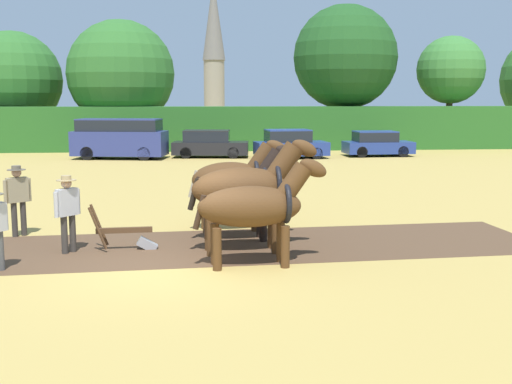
% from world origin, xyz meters
% --- Properties ---
extents(ground_plane, '(240.00, 240.00, 0.00)m').
position_xyz_m(ground_plane, '(0.00, 0.00, 0.00)').
color(ground_plane, tan).
extents(plowed_furrow_strip, '(20.21, 4.86, 0.01)m').
position_xyz_m(plowed_furrow_strip, '(-1.41, 1.64, 0.00)').
color(plowed_furrow_strip, brown).
rests_on(plowed_furrow_strip, ground).
extents(hedgerow, '(71.50, 1.98, 2.78)m').
position_xyz_m(hedgerow, '(0.00, 28.58, 1.39)').
color(hedgerow, '#286023').
rests_on(hedgerow, ground).
extents(tree_left, '(6.65, 6.65, 7.85)m').
position_xyz_m(tree_left, '(-11.84, 33.19, 4.52)').
color(tree_left, '#4C3823').
rests_on(tree_left, ground).
extents(tree_center_left, '(7.09, 7.09, 8.46)m').
position_xyz_m(tree_center_left, '(-4.31, 31.27, 4.90)').
color(tree_center_left, brown).
rests_on(tree_center_left, ground).
extents(tree_center, '(7.01, 7.01, 9.55)m').
position_xyz_m(tree_center, '(10.71, 30.75, 6.03)').
color(tree_center, '#423323').
rests_on(tree_center, ground).
extents(tree_center_right, '(4.62, 4.62, 7.54)m').
position_xyz_m(tree_center_right, '(18.11, 30.71, 5.20)').
color(tree_center_right, brown).
rests_on(tree_center_right, ground).
extents(church_spire, '(2.54, 2.54, 16.51)m').
position_xyz_m(church_spire, '(2.70, 60.63, 8.64)').
color(church_spire, gray).
rests_on(church_spire, ground).
extents(draft_horse_lead_left, '(2.80, 1.01, 2.25)m').
position_xyz_m(draft_horse_lead_left, '(1.82, 0.04, 1.23)').
color(draft_horse_lead_left, '#513319').
rests_on(draft_horse_lead_left, ground).
extents(draft_horse_lead_right, '(2.93, 1.12, 2.56)m').
position_xyz_m(draft_horse_lead_right, '(1.75, 1.24, 1.43)').
color(draft_horse_lead_right, '#513319').
rests_on(draft_horse_lead_right, ground).
extents(draft_horse_trail_left, '(2.69, 1.01, 2.35)m').
position_xyz_m(draft_horse_trail_left, '(1.67, 2.44, 1.30)').
color(draft_horse_trail_left, black).
rests_on(draft_horse_trail_left, ground).
extents(draft_horse_trail_right, '(2.64, 1.07, 2.39)m').
position_xyz_m(draft_horse_trail_right, '(1.59, 3.64, 1.32)').
color(draft_horse_trail_right, '#513319').
rests_on(draft_horse_trail_right, ground).
extents(plow, '(1.52, 0.48, 1.13)m').
position_xyz_m(plow, '(-0.87, 1.68, 0.31)').
color(plow, '#4C331E').
rests_on(plow, ground).
extents(farmer_at_plow, '(0.48, 0.52, 1.72)m').
position_xyz_m(farmer_at_plow, '(-2.18, 1.51, 1.01)').
color(farmer_at_plow, '#38332D').
rests_on(farmer_at_plow, ground).
extents(farmer_beside_team, '(0.58, 0.40, 1.58)m').
position_xyz_m(farmer_beside_team, '(1.59, 5.49, 0.91)').
color(farmer_beside_team, '#4C4C4C').
rests_on(farmer_beside_team, ground).
extents(farmer_onlooker_right, '(0.56, 0.46, 1.75)m').
position_xyz_m(farmer_onlooker_right, '(-3.73, 3.35, 1.03)').
color(farmer_onlooker_right, '#38332D').
rests_on(farmer_onlooker_right, ground).
extents(parked_van, '(5.33, 2.78, 2.21)m').
position_xyz_m(parked_van, '(-3.58, 23.28, 1.13)').
color(parked_van, navy).
rests_on(parked_van, ground).
extents(parked_car_left, '(4.40, 2.16, 1.54)m').
position_xyz_m(parked_car_left, '(1.37, 23.71, 0.74)').
color(parked_car_left, black).
rests_on(parked_car_left, ground).
extents(parked_car_center_left, '(4.16, 2.24, 1.60)m').
position_xyz_m(parked_car_center_left, '(5.84, 22.74, 0.76)').
color(parked_car_center_left, navy).
rests_on(parked_car_center_left, ground).
extents(parked_car_center, '(3.94, 1.96, 1.45)m').
position_xyz_m(parked_car_center, '(11.03, 23.58, 0.70)').
color(parked_car_center, navy).
rests_on(parked_car_center, ground).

